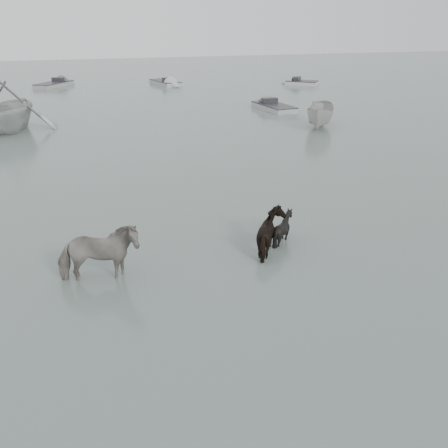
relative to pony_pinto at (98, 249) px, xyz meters
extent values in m
plane|color=#576760|center=(3.42, -0.24, -0.89)|extent=(140.00, 140.00, 0.00)
imported|color=black|center=(0.00, 0.00, 0.00)|extent=(2.20, 1.16, 1.79)
imported|color=black|center=(4.93, 0.38, -0.17)|extent=(1.27, 1.47, 1.44)
imported|color=black|center=(5.49, 1.00, -0.32)|extent=(1.09, 0.99, 1.14)
imported|color=#AFB2B0|center=(-3.98, 19.89, 0.64)|extent=(6.14, 6.75, 3.07)
imported|color=#ABABA7|center=(13.99, 15.77, -0.11)|extent=(3.48, 4.27, 1.58)
camera|label=1|loc=(-0.06, -11.85, 5.54)|focal=40.00mm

